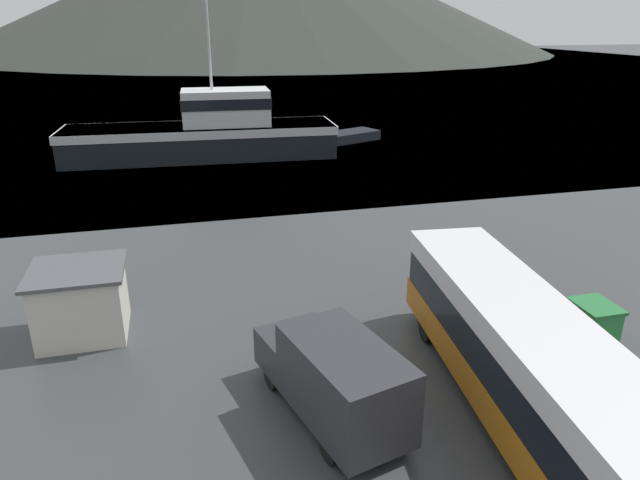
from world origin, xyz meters
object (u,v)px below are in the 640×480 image
object	(u,v)px
fishing_boat	(206,132)
storage_bin	(594,319)
tour_bus	(529,365)
delivery_van	(334,376)
dock_kiosk	(81,301)
small_boat	(344,137)

from	to	relation	value
fishing_boat	storage_bin	bearing A→B (deg)	-157.32
tour_bus	delivery_van	bearing A→B (deg)	168.03
fishing_boat	dock_kiosk	world-z (taller)	fishing_boat
small_boat	fishing_boat	bearing A→B (deg)	82.04
storage_bin	small_boat	bearing A→B (deg)	87.97
storage_bin	dock_kiosk	bearing A→B (deg)	165.35
fishing_boat	delivery_van	bearing A→B (deg)	-174.86
delivery_van	storage_bin	world-z (taller)	delivery_van
dock_kiosk	fishing_boat	bearing A→B (deg)	77.27
delivery_van	dock_kiosk	xyz separation A→B (m)	(-6.78, 6.09, -0.07)
storage_bin	dock_kiosk	size ratio (longest dim) A/B	0.50
small_boat	delivery_van	bearing A→B (deg)	140.56
delivery_van	storage_bin	size ratio (longest dim) A/B	3.83
tour_bus	delivery_van	distance (m)	4.83
fishing_boat	dock_kiosk	size ratio (longest dim) A/B	6.80
delivery_van	fishing_boat	distance (m)	31.20
tour_bus	storage_bin	world-z (taller)	tour_bus
delivery_van	fishing_boat	bearing A→B (deg)	77.54
tour_bus	small_boat	world-z (taller)	tour_bus
dock_kiosk	small_boat	size ratio (longest dim) A/B	0.45
delivery_van	dock_kiosk	bearing A→B (deg)	123.59
fishing_boat	tour_bus	bearing A→B (deg)	-167.04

